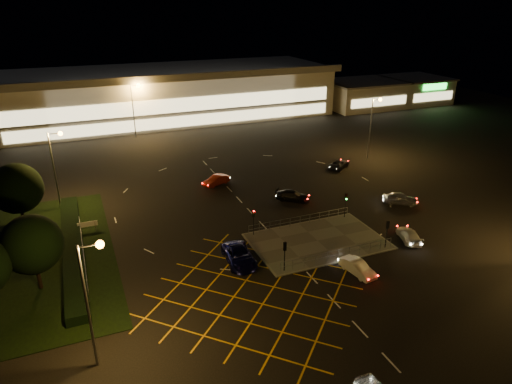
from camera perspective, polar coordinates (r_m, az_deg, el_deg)
name	(u,v)px	position (r m, az deg, el deg)	size (l,w,h in m)	color
ground	(293,237)	(51.67, 4.66, -5.62)	(180.00, 180.00, 0.00)	black
pedestrian_island	(318,241)	(50.97, 7.70, -6.11)	(14.00, 9.00, 0.12)	#4C4944
grass_verge	(21,261)	(52.81, -27.29, -7.63)	(18.00, 30.00, 0.08)	black
hedge	(73,247)	(52.18, -21.94, -6.44)	(2.00, 26.00, 1.00)	black
supermarket	(169,93)	(106.10, -10.79, 12.06)	(72.00, 26.50, 10.50)	beige
retail_unit_a	(362,94)	(117.62, 13.13, 11.87)	(18.80, 14.80, 6.35)	beige
retail_unit_b	(414,89)	(127.41, 19.18, 12.03)	(14.80, 14.80, 6.35)	beige
streetlight_sw	(91,288)	(33.51, -19.89, -11.25)	(1.78, 0.56, 10.03)	slate
streetlight_nw	(56,160)	(61.01, -23.69, 3.74)	(1.78, 0.56, 10.03)	slate
streetlight_ne	(373,120)	(77.63, 14.45, 8.76)	(1.78, 0.56, 10.03)	slate
streetlight_far_left	(135,103)	(90.79, -14.91, 10.71)	(1.78, 0.56, 10.03)	slate
streetlight_far_right	(315,87)	(105.46, 7.41, 12.89)	(1.78, 0.56, 10.03)	slate
signal_sw	(285,250)	(44.27, 3.61, -7.31)	(0.28, 0.30, 3.15)	black
signal_se	(387,228)	(50.14, 16.10, -4.40)	(0.28, 0.30, 3.15)	black
signal_nw	(253,217)	(50.70, -0.32, -3.11)	(0.28, 0.30, 3.15)	black
signal_ne	(346,200)	(55.90, 11.16, -0.99)	(0.28, 0.30, 3.15)	black
tree_c	(17,189)	(58.09, -27.74, 0.39)	(5.76, 5.76, 7.84)	black
tree_e	(32,244)	(45.18, -26.22, -5.90)	(5.40, 5.40, 7.35)	black
car_queue_white	(358,267)	(45.85, 12.58, -9.19)	(1.41, 4.06, 1.34)	silver
car_left_blue	(239,256)	(46.45, -2.12, -7.97)	(2.59, 5.63, 1.56)	#0A0C41
car_far_dkgrey	(293,196)	(60.55, 4.60, -0.46)	(1.85, 4.56, 1.32)	black
car_right_silver	(400,199)	(62.15, 17.57, -0.78)	(1.78, 4.43, 1.51)	#A1A3A8
car_circ_red	(216,180)	(65.68, -5.00, 1.47)	(1.46, 4.18, 1.38)	maroon
car_east_grey	(339,164)	(73.30, 10.32, 3.44)	(2.08, 4.50, 1.25)	black
car_approach_white	(409,235)	(53.31, 18.58, -5.12)	(1.77, 4.35, 1.26)	silver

